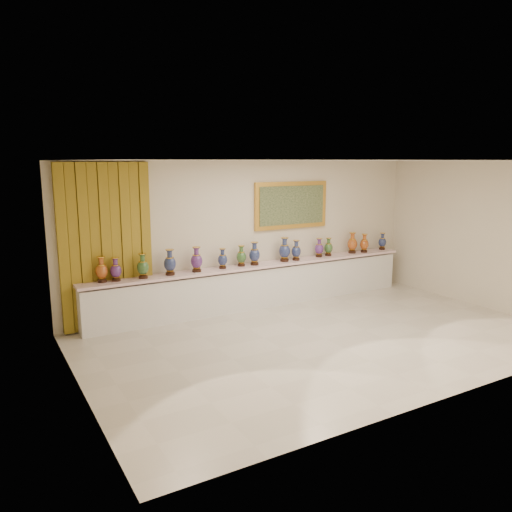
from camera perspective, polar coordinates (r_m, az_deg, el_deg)
The scene contains 19 objects.
ground at distance 8.71m, azimuth 7.92°, elevation -9.37°, with size 8.00×8.00×0.00m, color beige.
room at distance 9.37m, azimuth -13.03°, elevation 1.93°, with size 8.00×8.00×8.00m.
counter at distance 10.38m, azimuth 0.29°, elevation -3.43°, with size 7.28×0.48×0.90m.
vase_0 at distance 9.11m, azimuth -17.24°, elevation -1.62°, with size 0.27×0.27×0.46m.
vase_1 at distance 9.14m, azimuth -15.73°, elevation -1.61°, with size 0.26×0.26×0.42m.
vase_2 at distance 9.22m, azimuth -12.81°, elevation -1.26°, with size 0.22×0.22×0.46m.
vase_3 at distance 9.40m, azimuth -9.82°, elevation -0.85°, with size 0.26×0.26×0.49m.
vase_4 at distance 9.58m, azimuth -6.81°, elevation -0.54°, with size 0.24×0.24×0.49m.
vase_5 at distance 9.84m, azimuth -3.84°, elevation -0.40°, with size 0.21×0.21×0.40m.
vase_6 at distance 10.05m, azimuth -1.69°, elevation -0.10°, with size 0.26×0.26×0.42m.
vase_7 at distance 10.15m, azimuth -0.17°, elevation 0.16°, with size 0.24×0.24×0.48m.
vase_8 at distance 10.53m, azimuth 3.28°, elevation 0.61°, with size 0.28×0.28×0.51m.
vase_9 at distance 10.68m, azimuth 4.61°, elevation 0.55°, with size 0.22×0.22×0.43m.
vase_10 at distance 11.11m, azimuth 7.22°, elevation 0.85°, with size 0.21×0.21×0.42m.
vase_11 at distance 11.27m, azimuth 8.28°, elevation 0.94°, with size 0.24×0.24×0.40m.
vase_12 at distance 11.69m, azimuth 10.95°, elevation 1.38°, with size 0.22×0.22×0.48m.
vase_13 at distance 11.84m, azimuth 12.27°, elevation 1.34°, with size 0.23×0.23×0.43m.
vase_14 at distance 12.33m, azimuth 14.24°, elevation 1.56°, with size 0.25×0.25×0.40m.
label_card at distance 9.53m, azimuth -6.68°, elevation -1.92°, with size 0.10×0.06×0.00m, color white.
Camera 1 is at (-5.07, -6.42, 2.99)m, focal length 35.00 mm.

